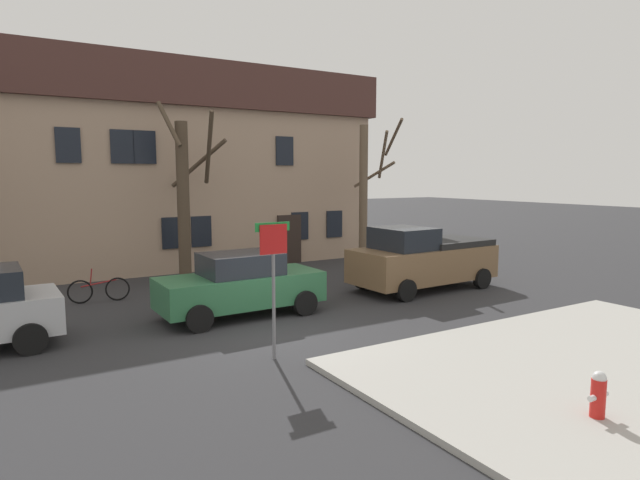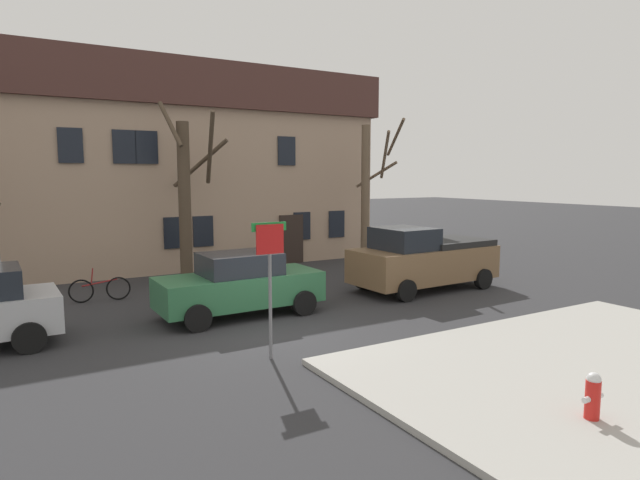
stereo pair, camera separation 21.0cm
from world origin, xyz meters
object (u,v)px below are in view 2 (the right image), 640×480
(fire_hydrant, at_px, (593,395))
(bicycle_leaning, at_px, (100,289))
(tree_bare_far, at_px, (187,195))
(car_green_sedan, at_px, (240,284))
(tree_bare_end, at_px, (368,190))
(pickup_truck_brown, at_px, (423,259))
(building_main, at_px, (191,166))
(street_sign_pole, at_px, (270,264))

(fire_hydrant, bearing_deg, bicycle_leaning, 112.65)
(tree_bare_far, distance_m, bicycle_leaning, 4.51)
(car_green_sedan, bearing_deg, tree_bare_end, 32.81)
(tree_bare_end, bearing_deg, pickup_truck_brown, -104.27)
(bicycle_leaning, bearing_deg, fire_hydrant, -67.35)
(building_main, height_order, pickup_truck_brown, building_main)
(car_green_sedan, relative_size, bicycle_leaning, 2.53)
(fire_hydrant, relative_size, street_sign_pole, 0.25)
(tree_bare_end, height_order, pickup_truck_brown, tree_bare_end)
(pickup_truck_brown, bearing_deg, building_main, 114.28)
(car_green_sedan, xyz_separation_m, fire_hydrant, (2.14, -8.73, -0.36))
(tree_bare_far, relative_size, fire_hydrant, 8.70)
(tree_bare_far, xyz_separation_m, bicycle_leaning, (-3.20, -1.63, -2.72))
(building_main, xyz_separation_m, bicycle_leaning, (-4.92, -6.67, -3.81))
(tree_bare_far, xyz_separation_m, car_green_sedan, (-0.17, -5.30, -2.23))
(building_main, distance_m, bicycle_leaning, 9.12)
(building_main, bearing_deg, tree_bare_end, -42.15)
(pickup_truck_brown, bearing_deg, tree_bare_far, 140.51)
(street_sign_pole, bearing_deg, tree_bare_far, 84.00)
(car_green_sedan, distance_m, fire_hydrant, 9.00)
(building_main, relative_size, car_green_sedan, 3.50)
(tree_bare_far, relative_size, tree_bare_end, 1.04)
(tree_bare_far, bearing_deg, car_green_sedan, -91.88)
(tree_bare_far, height_order, bicycle_leaning, tree_bare_far)
(car_green_sedan, xyz_separation_m, bicycle_leaning, (-3.03, 3.67, -0.49))
(street_sign_pole, bearing_deg, pickup_truck_brown, 26.47)
(tree_bare_end, xyz_separation_m, bicycle_leaning, (-10.80, -1.34, -2.79))
(street_sign_pole, bearing_deg, building_main, 79.22)
(building_main, bearing_deg, pickup_truck_brown, -65.72)
(street_sign_pole, bearing_deg, car_green_sedan, 77.97)
(fire_hydrant, height_order, street_sign_pole, street_sign_pole)
(tree_bare_end, bearing_deg, tree_bare_far, 177.79)
(car_green_sedan, bearing_deg, building_main, 79.65)
(fire_hydrant, distance_m, bicycle_leaning, 13.44)
(car_green_sedan, xyz_separation_m, street_sign_pole, (-0.76, -3.55, 1.13))
(building_main, distance_m, tree_bare_far, 5.43)
(tree_bare_end, distance_m, bicycle_leaning, 11.24)
(tree_bare_far, height_order, tree_bare_end, tree_bare_far)
(pickup_truck_brown, relative_size, street_sign_pole, 1.79)
(tree_bare_far, xyz_separation_m, pickup_truck_brown, (6.34, -5.23, -2.06))
(tree_bare_end, bearing_deg, street_sign_pole, -134.91)
(pickup_truck_brown, distance_m, bicycle_leaning, 10.22)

